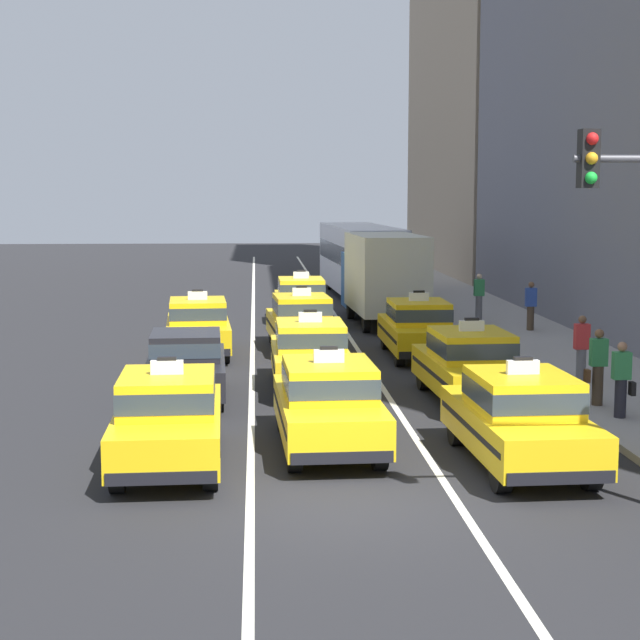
# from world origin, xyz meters

# --- Properties ---
(ground_plane) EXTENTS (160.00, 160.00, 0.00)m
(ground_plane) POSITION_xyz_m (0.00, 0.00, 0.00)
(ground_plane) COLOR #232326
(lane_stripe_left_center) EXTENTS (0.14, 80.00, 0.01)m
(lane_stripe_left_center) POSITION_xyz_m (-1.60, 20.00, 0.00)
(lane_stripe_left_center) COLOR silver
(lane_stripe_left_center) RESTS_ON ground
(lane_stripe_center_right) EXTENTS (0.14, 80.00, 0.01)m
(lane_stripe_center_right) POSITION_xyz_m (1.60, 20.00, 0.00)
(lane_stripe_center_right) COLOR silver
(lane_stripe_center_right) RESTS_ON ground
(sidewalk_curb) EXTENTS (4.00, 90.00, 0.15)m
(sidewalk_curb) POSITION_xyz_m (7.20, 15.00, 0.07)
(sidewalk_curb) COLOR #9E9993
(sidewalk_curb) RESTS_ON ground
(taxi_left_nearest) EXTENTS (1.95, 4.61, 1.96)m
(taxi_left_nearest) POSITION_xyz_m (-3.02, 2.37, 0.88)
(taxi_left_nearest) COLOR black
(taxi_left_nearest) RESTS_ON ground
(sedan_left_second) EXTENTS (1.93, 4.37, 1.58)m
(sedan_left_second) POSITION_xyz_m (-3.10, 8.17, 0.85)
(sedan_left_second) COLOR black
(sedan_left_second) RESTS_ON ground
(taxi_left_third) EXTENTS (2.08, 4.66, 1.96)m
(taxi_left_third) POSITION_xyz_m (-3.18, 14.54, 0.88)
(taxi_left_third) COLOR black
(taxi_left_third) RESTS_ON ground
(taxi_center_nearest) EXTENTS (1.96, 4.61, 1.96)m
(taxi_center_nearest) POSITION_xyz_m (-0.16, 3.40, 0.88)
(taxi_center_nearest) COLOR black
(taxi_center_nearest) RESTS_ON ground
(taxi_center_second) EXTENTS (1.84, 4.57, 1.96)m
(taxi_center_second) POSITION_xyz_m (-0.18, 9.23, 0.88)
(taxi_center_second) COLOR black
(taxi_center_second) RESTS_ON ground
(taxi_center_third) EXTENTS (2.09, 4.66, 1.96)m
(taxi_center_third) POSITION_xyz_m (-0.11, 15.46, 0.88)
(taxi_center_third) COLOR black
(taxi_center_third) RESTS_ON ground
(taxi_center_fourth) EXTENTS (1.86, 4.58, 1.96)m
(taxi_center_fourth) POSITION_xyz_m (0.16, 21.65, 0.88)
(taxi_center_fourth) COLOR black
(taxi_center_fourth) RESTS_ON ground
(taxi_right_nearest) EXTENTS (1.96, 4.61, 1.96)m
(taxi_right_nearest) POSITION_xyz_m (3.09, 2.00, 0.88)
(taxi_right_nearest) COLOR black
(taxi_right_nearest) RESTS_ON ground
(taxi_right_second) EXTENTS (1.97, 4.62, 1.96)m
(taxi_right_second) POSITION_xyz_m (3.36, 7.42, 0.88)
(taxi_right_second) COLOR black
(taxi_right_second) RESTS_ON ground
(taxi_right_third) EXTENTS (1.84, 4.57, 1.96)m
(taxi_right_third) POSITION_xyz_m (3.19, 13.79, 0.88)
(taxi_right_third) COLOR black
(taxi_right_third) RESTS_ON ground
(box_truck_right_fourth) EXTENTS (2.52, 7.05, 3.27)m
(box_truck_right_fourth) POSITION_xyz_m (3.11, 21.45, 1.78)
(box_truck_right_fourth) COLOR black
(box_truck_right_fourth) RESTS_ON ground
(bus_right_fifth) EXTENTS (3.02, 11.31, 3.22)m
(bus_right_fifth) POSITION_xyz_m (3.32, 31.26, 1.82)
(bus_right_fifth) COLOR black
(bus_right_fifth) RESTS_ON ground
(pedestrian_near_crosswalk) EXTENTS (0.36, 0.24, 1.64)m
(pedestrian_near_crosswalk) POSITION_xyz_m (7.73, 18.25, 0.98)
(pedestrian_near_crosswalk) COLOR #473828
(pedestrian_near_crosswalk) RESTS_ON sidewalk_curb
(pedestrian_mid_block) EXTENTS (0.36, 0.24, 1.69)m
(pedestrian_mid_block) POSITION_xyz_m (6.59, 21.07, 1.01)
(pedestrian_mid_block) COLOR slate
(pedestrian_mid_block) RESTS_ON sidewalk_curb
(pedestrian_by_storefront) EXTENTS (0.47, 0.24, 1.68)m
(pedestrian_by_storefront) POSITION_xyz_m (5.92, 6.26, 0.99)
(pedestrian_by_storefront) COLOR #473828
(pedestrian_by_storefront) RESTS_ON sidewalk_curb
(pedestrian_trailing) EXTENTS (0.47, 0.24, 1.58)m
(pedestrian_trailing) POSITION_xyz_m (6.01, 5.03, 0.94)
(pedestrian_trailing) COLOR #23232D
(pedestrian_trailing) RESTS_ON sidewalk_curb
(pedestrian_far_corner) EXTENTS (0.36, 0.24, 1.62)m
(pedestrian_far_corner) POSITION_xyz_m (6.50, 9.13, 0.97)
(pedestrian_far_corner) COLOR slate
(pedestrian_far_corner) RESTS_ON sidewalk_curb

